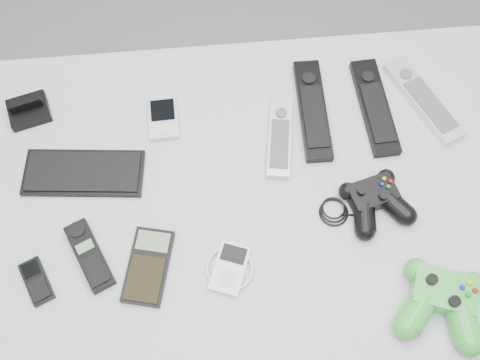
{
  "coord_description": "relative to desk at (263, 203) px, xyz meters",
  "views": [
    {
      "loc": [
        -0.17,
        -0.37,
        1.79
      ],
      "look_at": [
        -0.13,
        0.1,
        0.79
      ],
      "focal_mm": 42.0,
      "sensor_mm": 36.0,
      "label": 1
    }
  ],
  "objects": [
    {
      "name": "floor",
      "position": [
        0.08,
        -0.08,
        -0.7
      ],
      "size": [
        3.5,
        3.5,
        0.0
      ],
      "primitive_type": "plane",
      "color": "gray",
      "rests_on": "ground"
    },
    {
      "name": "desk",
      "position": [
        0.0,
        0.0,
        0.0
      ],
      "size": [
        1.15,
        0.74,
        0.77
      ],
      "color": "#A8A9AB",
      "rests_on": "floor"
    },
    {
      "name": "pda_keyboard",
      "position": [
        -0.36,
        0.07,
        0.07
      ],
      "size": [
        0.25,
        0.13,
        0.01
      ],
      "primitive_type": "cube",
      "rotation": [
        0.0,
        0.0,
        -0.1
      ],
      "color": "black",
      "rests_on": "desk"
    },
    {
      "name": "dock_bracket",
      "position": [
        -0.48,
        0.22,
        0.09
      ],
      "size": [
        0.1,
        0.09,
        0.04
      ],
      "primitive_type": "cube",
      "rotation": [
        0.0,
        0.0,
        0.26
      ],
      "color": "black",
      "rests_on": "desk"
    },
    {
      "name": "pda",
      "position": [
        -0.19,
        0.18,
        0.07
      ],
      "size": [
        0.06,
        0.1,
        0.02
      ],
      "primitive_type": "cube",
      "rotation": [
        0.0,
        0.0,
        0.03
      ],
      "color": "#BCBBC3",
      "rests_on": "desk"
    },
    {
      "name": "remote_silver_a",
      "position": [
        0.05,
        0.11,
        0.08
      ],
      "size": [
        0.08,
        0.19,
        0.02
      ],
      "primitive_type": "cube",
      "rotation": [
        0.0,
        0.0,
        -0.17
      ],
      "color": "#BCBBC3",
      "rests_on": "desk"
    },
    {
      "name": "remote_black_a",
      "position": [
        0.12,
        0.17,
        0.08
      ],
      "size": [
        0.06,
        0.24,
        0.02
      ],
      "primitive_type": "cube",
      "rotation": [
        0.0,
        0.0,
        -0.02
      ],
      "color": "black",
      "rests_on": "desk"
    },
    {
      "name": "remote_black_b",
      "position": [
        0.26,
        0.17,
        0.08
      ],
      "size": [
        0.07,
        0.24,
        0.02
      ],
      "primitive_type": "cube",
      "rotation": [
        0.0,
        0.0,
        0.05
      ],
      "color": "black",
      "rests_on": "desk"
    },
    {
      "name": "remote_silver_b",
      "position": [
        0.36,
        0.18,
        0.08
      ],
      "size": [
        0.14,
        0.23,
        0.02
      ],
      "primitive_type": "cube",
      "rotation": [
        0.0,
        0.0,
        0.4
      ],
      "color": "silver",
      "rests_on": "desk"
    },
    {
      "name": "mobile_phone",
      "position": [
        -0.44,
        -0.15,
        0.07
      ],
      "size": [
        0.07,
        0.1,
        0.01
      ],
      "primitive_type": "cube",
      "rotation": [
        0.0,
        0.0,
        0.42
      ],
      "color": "black",
      "rests_on": "desk"
    },
    {
      "name": "cordless_handset",
      "position": [
        -0.34,
        -0.11,
        0.08
      ],
      "size": [
        0.1,
        0.15,
        0.02
      ],
      "primitive_type": "cube",
      "rotation": [
        0.0,
        0.0,
        0.43
      ],
      "color": "black",
      "rests_on": "desk"
    },
    {
      "name": "calculator",
      "position": [
        -0.23,
        -0.14,
        0.07
      ],
      "size": [
        0.11,
        0.16,
        0.01
      ],
      "primitive_type": "cube",
      "rotation": [
        0.0,
        0.0,
        -0.23
      ],
      "color": "black",
      "rests_on": "desk"
    },
    {
      "name": "mp3_player",
      "position": [
        -0.08,
        -0.16,
        0.08
      ],
      "size": [
        0.12,
        0.12,
        0.02
      ],
      "primitive_type": "cube",
      "rotation": [
        0.0,
        0.0,
        -0.36
      ],
      "color": "silver",
      "rests_on": "desk"
    },
    {
      "name": "controller_black",
      "position": [
        0.21,
        -0.05,
        0.09
      ],
      "size": [
        0.24,
        0.19,
        0.04
      ],
      "primitive_type": null,
      "rotation": [
        0.0,
        0.0,
        0.26
      ],
      "color": "black",
      "rests_on": "desk"
    },
    {
      "name": "controller_green",
      "position": [
        0.29,
        -0.25,
        0.09
      ],
      "size": [
        0.2,
        0.21,
        0.05
      ],
      "primitive_type": null,
      "rotation": [
        0.0,
        0.0,
        -0.35
      ],
      "color": "#248424",
      "rests_on": "desk"
    }
  ]
}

